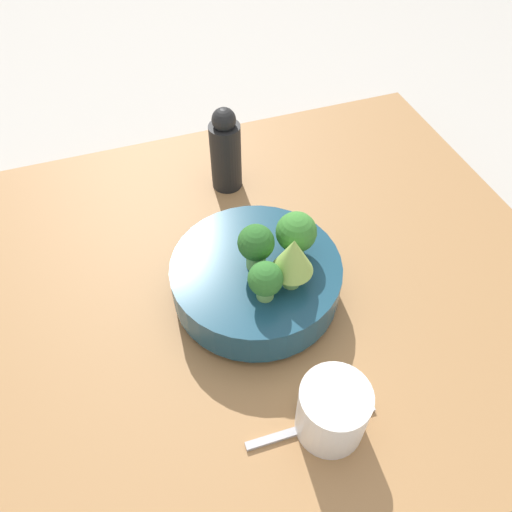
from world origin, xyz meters
TOP-DOWN VIEW (x-y plane):
  - ground_plane at (0.00, 0.00)m, footprint 6.00×6.00m
  - table at (0.00, 0.00)m, footprint 0.94×0.82m
  - bowl at (-0.02, -0.03)m, footprint 0.25×0.25m
  - broccoli_floret_right at (0.04, -0.02)m, footprint 0.06×0.06m
  - broccoli_floret_center at (-0.02, -0.03)m, footprint 0.05×0.05m
  - broccoli_floret_front at (-0.03, -0.08)m, footprint 0.05×0.05m
  - romanesco_piece_near at (0.01, -0.07)m, footprint 0.06×0.06m
  - cup at (0.00, -0.25)m, footprint 0.09×0.09m
  - pepper_mill at (0.01, 0.23)m, footprint 0.05×0.05m
  - fork at (-0.02, -0.25)m, footprint 0.17×0.01m

SIDE VIEW (x-z plane):
  - ground_plane at x=0.00m, z-range 0.00..0.00m
  - table at x=0.00m, z-range 0.00..0.05m
  - fork at x=-0.02m, z-range 0.05..0.05m
  - bowl at x=-0.02m, z-range 0.05..0.12m
  - cup at x=0.00m, z-range 0.05..0.13m
  - pepper_mill at x=0.01m, z-range 0.04..0.20m
  - broccoli_floret_front at x=-0.03m, z-range 0.12..0.18m
  - broccoli_floret_right at x=0.04m, z-range 0.12..0.19m
  - broccoli_floret_center at x=-0.02m, z-range 0.12..0.20m
  - romanesco_piece_near at x=0.01m, z-range 0.13..0.22m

